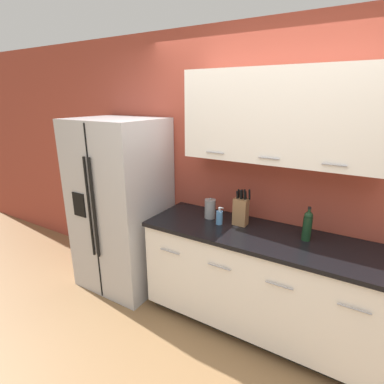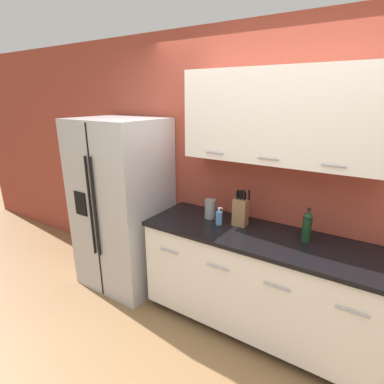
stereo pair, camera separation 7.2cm
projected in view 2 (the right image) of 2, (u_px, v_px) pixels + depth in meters
name	position (u px, v px, depth m)	size (l,w,h in m)	color
wall_back	(275.00, 168.00, 2.56)	(10.00, 0.39, 2.60)	#993D2D
counter_unit	(259.00, 283.00, 2.58)	(2.02, 0.64, 0.92)	black
refrigerator	(123.00, 205.00, 3.19)	(0.86, 0.77, 1.80)	#B2B2B5
knife_block	(240.00, 211.00, 2.59)	(0.13, 0.09, 0.33)	olive
wine_bottle	(307.00, 226.00, 2.30)	(0.07, 0.07, 0.28)	black
soap_dispenser	(219.00, 218.00, 2.63)	(0.06, 0.06, 0.16)	#4C7FB2
steel_canister	(210.00, 209.00, 2.76)	(0.10, 0.10, 0.19)	gray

